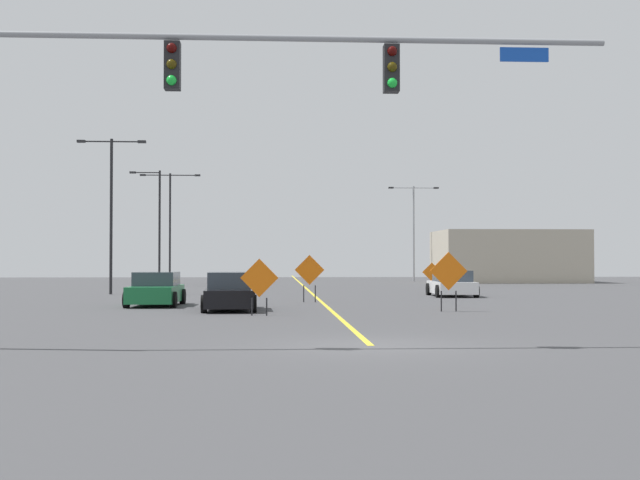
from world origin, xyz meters
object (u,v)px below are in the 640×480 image
object	(u,v)px
traffic_signal_assembly	(175,93)
construction_sign_left_lane	(432,274)
street_lamp_mid_left	(111,202)
car_white_distant	(452,284)
construction_sign_right_lane	(309,272)
construction_sign_left_shoulder	(449,274)
car_black_far	(229,292)
car_green_approaching	(156,290)
street_lamp_near_right	(414,224)
construction_sign_median_far	(259,280)
street_lamp_far_right	(157,222)
street_lamp_near_left	(170,217)

from	to	relation	value
traffic_signal_assembly	construction_sign_left_lane	distance (m)	32.04
street_lamp_mid_left	car_white_distant	bearing A→B (deg)	-11.14
construction_sign_left_lane	construction_sign_right_lane	world-z (taller)	construction_sign_right_lane
construction_sign_right_lane	car_white_distant	world-z (taller)	construction_sign_right_lane
construction_sign_right_lane	car_white_distant	size ratio (longest dim) A/B	0.51
construction_sign_left_shoulder	car_white_distant	xyz separation A→B (m)	(2.78, 12.34, -0.75)
car_black_far	car_green_approaching	distance (m)	4.40
street_lamp_near_right	construction_sign_median_far	bearing A→B (deg)	-106.09
street_lamp_near_right	car_white_distant	xyz separation A→B (m)	(-3.08, -29.87, -4.37)
construction_sign_median_far	construction_sign_left_shoulder	world-z (taller)	construction_sign_left_shoulder
street_lamp_far_right	car_black_far	world-z (taller)	street_lamp_far_right
street_lamp_far_right	construction_sign_median_far	size ratio (longest dim) A/B	4.34
traffic_signal_assembly	car_black_far	distance (m)	14.04
car_black_far	car_green_approaching	xyz separation A→B (m)	(-3.15, 3.07, -0.02)
construction_sign_left_shoulder	car_black_far	xyz separation A→B (m)	(-8.04, 1.25, -0.71)
traffic_signal_assembly	construction_sign_left_lane	bearing A→B (deg)	69.13
traffic_signal_assembly	street_lamp_far_right	world-z (taller)	street_lamp_far_right
traffic_signal_assembly	construction_sign_left_shoulder	distance (m)	15.23
construction_sign_right_lane	car_green_approaching	distance (m)	6.92
traffic_signal_assembly	construction_sign_right_lane	bearing A→B (deg)	78.75
street_lamp_far_right	street_lamp_near_left	bearing A→B (deg)	88.96
street_lamp_near_left	construction_sign_left_lane	xyz separation A→B (m)	(17.46, -19.36, -4.20)
traffic_signal_assembly	construction_sign_right_lane	world-z (taller)	traffic_signal_assembly
traffic_signal_assembly	construction_sign_right_lane	size ratio (longest dim) A/B	6.91
car_white_distant	construction_sign_left_lane	bearing A→B (deg)	90.05
construction_sign_left_lane	construction_sign_right_lane	size ratio (longest dim) A/B	0.82
street_lamp_far_right	construction_sign_median_far	distance (m)	33.62
traffic_signal_assembly	street_lamp_near_left	bearing A→B (deg)	97.16
car_black_far	car_white_distant	world-z (taller)	car_black_far
street_lamp_near_right	construction_sign_left_shoulder	world-z (taller)	street_lamp_near_right
traffic_signal_assembly	street_lamp_near_right	distance (m)	56.02
construction_sign_median_far	construction_sign_left_shoulder	xyz separation A→B (m)	(6.86, 1.89, 0.18)
construction_sign_left_lane	car_white_distant	size ratio (longest dim) A/B	0.41
construction_sign_left_lane	construction_sign_left_shoulder	size ratio (longest dim) A/B	0.79
construction_sign_median_far	car_white_distant	distance (m)	17.20
traffic_signal_assembly	construction_sign_median_far	world-z (taller)	traffic_signal_assembly
traffic_signal_assembly	construction_sign_right_lane	distance (m)	19.62
street_lamp_mid_left	car_black_far	xyz separation A→B (m)	(7.22, -14.64, -4.36)
street_lamp_far_right	car_black_far	xyz separation A→B (m)	(6.76, -29.35, -3.96)
construction_sign_median_far	car_black_far	size ratio (longest dim) A/B	0.43
construction_sign_left_lane	construction_sign_median_far	bearing A→B (deg)	-116.17
street_lamp_mid_left	construction_sign_right_lane	xyz separation A→B (m)	(10.46, -9.02, -3.69)
street_lamp_near_left	street_lamp_mid_left	size ratio (longest dim) A/B	1.04
construction_sign_right_lane	car_black_far	size ratio (longest dim) A/B	0.47
street_lamp_far_right	construction_sign_left_shoulder	distance (m)	34.15
traffic_signal_assembly	street_lamp_mid_left	world-z (taller)	street_lamp_mid_left
construction_sign_median_far	construction_sign_right_lane	world-z (taller)	construction_sign_right_lane
construction_sign_right_lane	construction_sign_left_lane	bearing A→B (deg)	55.10
street_lamp_mid_left	construction_sign_left_shoulder	distance (m)	22.33
street_lamp_near_left	construction_sign_left_shoulder	xyz separation A→B (m)	(14.68, -37.08, -3.90)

